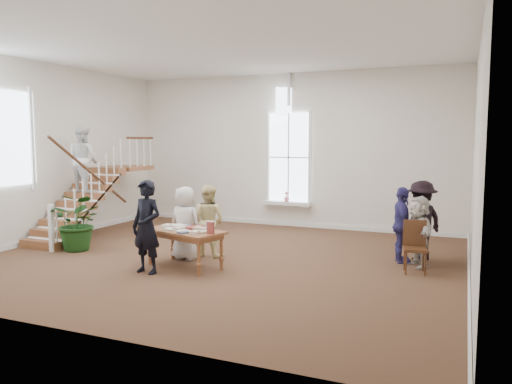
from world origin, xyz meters
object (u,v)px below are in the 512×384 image
at_px(police_officer, 147,227).
at_px(woman_cluster_c, 418,231).
at_px(floor_plant, 79,222).
at_px(woman_cluster_b, 421,220).
at_px(woman_cluster_a, 402,225).
at_px(side_chair, 415,243).
at_px(library_table, 185,234).
at_px(person_yellow, 208,220).
at_px(elderly_woman, 185,223).

relative_size(police_officer, woman_cluster_c, 1.25).
distance_m(woman_cluster_c, floor_plant, 7.56).
height_order(woman_cluster_c, floor_plant, woman_cluster_c).
bearing_deg(floor_plant, woman_cluster_b, 16.36).
xyz_separation_m(woman_cluster_a, floor_plant, (-7.05, -1.72, -0.13)).
xyz_separation_m(floor_plant, side_chair, (7.38, 1.04, -0.10)).
relative_size(library_table, person_yellow, 1.14).
height_order(person_yellow, woman_cluster_a, woman_cluster_a).
relative_size(elderly_woman, woman_cluster_b, 0.93).
relative_size(woman_cluster_c, side_chair, 1.44).
xyz_separation_m(police_officer, side_chair, (4.76, 2.08, -0.34)).
height_order(elderly_woman, woman_cluster_c, elderly_woman).
bearing_deg(woman_cluster_c, person_yellow, -110.85).
bearing_deg(library_table, police_officer, -108.11).
height_order(police_officer, woman_cluster_a, police_officer).
height_order(woman_cluster_b, floor_plant, woman_cluster_b).
height_order(floor_plant, side_chair, floor_plant).
xyz_separation_m(library_table, floor_plant, (-3.07, 0.38, -0.02)).
bearing_deg(woman_cluster_a, person_yellow, 87.58).
distance_m(police_officer, floor_plant, 2.83).
bearing_deg(floor_plant, police_officer, -21.53).
bearing_deg(woman_cluster_a, woman_cluster_b, -54.37).
bearing_deg(woman_cluster_a, library_table, 101.37).
bearing_deg(person_yellow, woman_cluster_c, -162.98).
bearing_deg(floor_plant, woman_cluster_a, 13.73).
bearing_deg(woman_cluster_a, elderly_woman, 92.75).
height_order(elderly_woman, woman_cluster_a, woman_cluster_a).
xyz_separation_m(elderly_woman, woman_cluster_a, (4.32, 1.51, 0.01)).
bearing_deg(elderly_woman, side_chair, -165.23).
bearing_deg(elderly_woman, floor_plant, 9.23).
relative_size(police_officer, elderly_woman, 1.15).
bearing_deg(library_table, woman_cluster_b, 46.77).
relative_size(woman_cluster_a, floor_plant, 1.20).
bearing_deg(police_officer, library_table, 63.40).
relative_size(woman_cluster_b, side_chair, 1.69).
bearing_deg(woman_cluster_b, woman_cluster_a, 0.38).
bearing_deg(elderly_woman, library_table, 125.23).
bearing_deg(library_table, floor_plant, -170.77).
relative_size(library_table, elderly_woman, 1.14).
xyz_separation_m(police_officer, person_yellow, (0.40, 1.75, -0.11)).
height_order(library_table, police_officer, police_officer).
bearing_deg(woman_cluster_a, floor_plant, 87.25).
bearing_deg(side_chair, floor_plant, 177.35).
bearing_deg(woman_cluster_a, woman_cluster_c, -136.22).
bearing_deg(floor_plant, woman_cluster_c, 11.63).
bearing_deg(side_chair, library_table, -172.45).
bearing_deg(police_officer, woman_cluster_a, 39.69).
height_order(police_officer, woman_cluster_c, police_officer).
height_order(elderly_woman, floor_plant, elderly_woman).
relative_size(police_officer, woman_cluster_b, 1.06).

